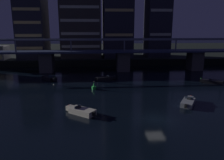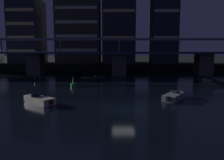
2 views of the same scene
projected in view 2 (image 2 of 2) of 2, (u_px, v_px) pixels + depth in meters
ground_plane at (123, 110)px, 26.44m from camera, size 400.00×400.00×0.00m
far_riverbank at (118, 61)px, 109.47m from camera, size 240.00×80.00×2.20m
river_bridge at (119, 59)px, 61.49m from camera, size 93.83×6.40×9.38m
tower_west_low at (28, 31)px, 74.93m from camera, size 8.85×11.76×20.42m
tower_west_tall at (79, 30)px, 76.64m from camera, size 13.67×11.04×21.63m
tower_central at (119, 0)px, 76.11m from camera, size 10.19×12.36×40.40m
speedboat_near_left at (39, 100)px, 29.48m from camera, size 4.68×4.01×1.16m
speedboat_near_center at (174, 96)px, 31.73m from camera, size 3.76×4.81×1.16m
speedboat_near_right at (217, 82)px, 44.95m from camera, size 4.85×3.65×1.16m
speedboat_mid_left at (93, 79)px, 50.56m from camera, size 5.21×2.60×1.16m
speedboat_mid_center at (32, 78)px, 52.13m from camera, size 4.29×4.48×1.16m
channel_buoy at (73, 84)px, 42.51m from camera, size 0.90×0.90×1.76m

